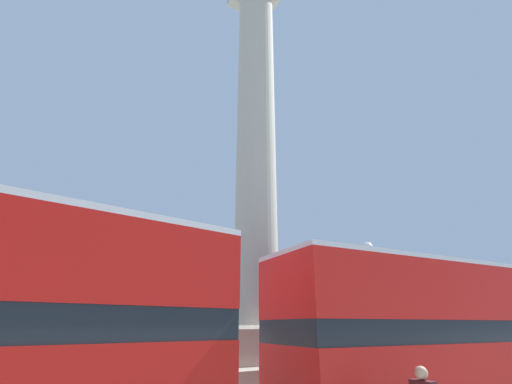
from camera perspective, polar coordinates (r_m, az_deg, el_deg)
monument_column at (r=16.32m, az=0.00°, el=-3.40°), size 6.18×6.18×23.41m
bus_a at (r=12.09m, az=28.37°, el=-19.66°), size 10.82×3.67×4.25m
street_lamp at (r=13.92m, az=19.04°, el=-17.07°), size 0.45×0.45×5.53m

